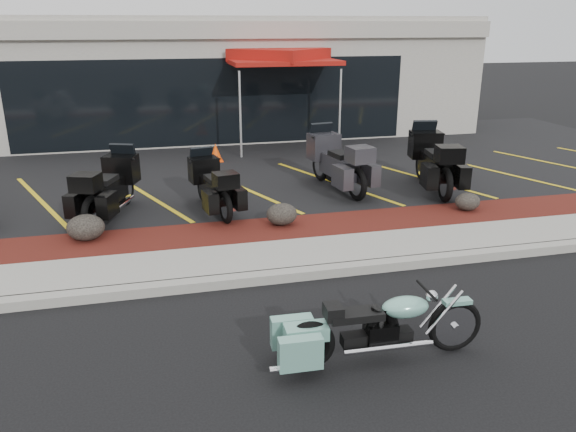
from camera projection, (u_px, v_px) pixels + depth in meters
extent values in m
plane|color=black|center=(309.00, 305.00, 7.95)|extent=(90.00, 90.00, 0.00)
cube|color=gray|center=(293.00, 274.00, 8.75)|extent=(24.00, 0.25, 0.15)
cube|color=gray|center=(283.00, 257.00, 9.40)|extent=(24.00, 1.20, 0.15)
cube|color=#3E160E|center=(268.00, 232.00, 10.50)|extent=(24.00, 1.20, 0.16)
cube|color=black|center=(228.00, 165.00, 15.46)|extent=(26.00, 9.60, 0.15)
cube|color=#9B978C|center=(203.00, 74.00, 20.62)|extent=(18.00, 8.00, 4.00)
cube|color=black|center=(216.00, 102.00, 17.13)|extent=(12.00, 0.06, 2.60)
cube|color=#9B978C|center=(213.00, 30.00, 16.41)|extent=(18.00, 0.30, 0.50)
ellipsoid|color=black|center=(86.00, 227.00, 9.85)|extent=(0.65, 0.54, 0.46)
ellipsoid|color=black|center=(282.00, 214.00, 10.60)|extent=(0.59, 0.49, 0.42)
ellipsoid|color=black|center=(468.00, 202.00, 11.43)|extent=(0.52, 0.43, 0.37)
cone|color=#FC4A08|center=(216.00, 152.00, 15.54)|extent=(0.46, 0.46, 0.50)
cylinder|color=silver|center=(245.00, 115.00, 15.61)|extent=(0.06, 0.06, 2.41)
cylinder|color=silver|center=(342.00, 111.00, 16.47)|extent=(0.06, 0.06, 2.41)
cylinder|color=silver|center=(223.00, 102.00, 18.24)|extent=(0.06, 0.06, 2.41)
cylinder|color=silver|center=(308.00, 99.00, 19.10)|extent=(0.06, 0.06, 2.41)
cube|color=#9C140E|center=(279.00, 61.00, 16.91)|extent=(3.37, 3.37, 0.13)
cube|color=#9C140E|center=(279.00, 55.00, 16.85)|extent=(3.25, 3.25, 0.37)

